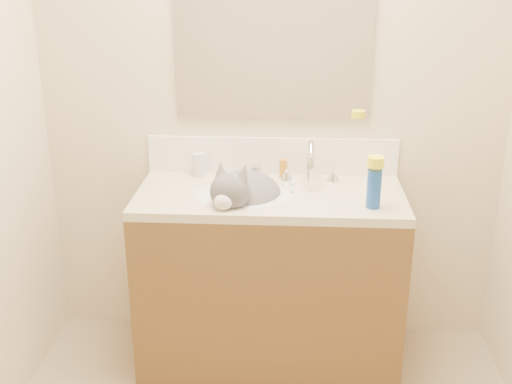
# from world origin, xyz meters

# --- Properties ---
(room_shell) EXTENTS (2.24, 2.54, 2.52)m
(room_shell) POSITION_xyz_m (0.00, 0.00, 1.49)
(room_shell) COLOR beige
(room_shell) RESTS_ON ground
(vanity_cabinet) EXTENTS (1.20, 0.55, 0.82)m
(vanity_cabinet) POSITION_xyz_m (0.00, 0.97, 0.41)
(vanity_cabinet) COLOR brown
(vanity_cabinet) RESTS_ON ground
(counter_slab) EXTENTS (1.20, 0.55, 0.04)m
(counter_slab) POSITION_xyz_m (0.00, 0.97, 0.84)
(counter_slab) COLOR beige
(counter_slab) RESTS_ON vanity_cabinet
(basin) EXTENTS (0.45, 0.36, 0.14)m
(basin) POSITION_xyz_m (-0.12, 0.94, 0.79)
(basin) COLOR white
(basin) RESTS_ON vanity_cabinet
(faucet) EXTENTS (0.28, 0.20, 0.21)m
(faucet) POSITION_xyz_m (0.18, 1.11, 0.95)
(faucet) COLOR silver
(faucet) RESTS_ON counter_slab
(cat) EXTENTS (0.43, 0.50, 0.35)m
(cat) POSITION_xyz_m (-0.12, 0.95, 0.84)
(cat) COLOR #545154
(cat) RESTS_ON basin
(backsplash) EXTENTS (1.20, 0.02, 0.18)m
(backsplash) POSITION_xyz_m (0.00, 1.24, 0.95)
(backsplash) COLOR white
(backsplash) RESTS_ON counter_slab
(mirror) EXTENTS (0.90, 0.02, 0.80)m
(mirror) POSITION_xyz_m (0.00, 1.24, 1.54)
(mirror) COLOR white
(mirror) RESTS_ON room_shell
(pill_bottle) EXTENTS (0.06, 0.06, 0.11)m
(pill_bottle) POSITION_xyz_m (-0.35, 1.18, 0.92)
(pill_bottle) COLOR silver
(pill_bottle) RESTS_ON counter_slab
(pill_label) EXTENTS (0.06, 0.06, 0.04)m
(pill_label) POSITION_xyz_m (-0.35, 1.18, 0.90)
(pill_label) COLOR red
(pill_label) RESTS_ON pill_bottle
(silver_jar) EXTENTS (0.05, 0.05, 0.06)m
(silver_jar) POSITION_xyz_m (-0.08, 1.18, 0.89)
(silver_jar) COLOR #B7B7BC
(silver_jar) RESTS_ON counter_slab
(amber_bottle) EXTENTS (0.05, 0.05, 0.09)m
(amber_bottle) POSITION_xyz_m (0.05, 1.17, 0.91)
(amber_bottle) COLOR orange
(amber_bottle) RESTS_ON counter_slab
(toothbrush) EXTENTS (0.02, 0.16, 0.01)m
(toothbrush) POSITION_xyz_m (0.10, 1.05, 0.87)
(toothbrush) COLOR silver
(toothbrush) RESTS_ON counter_slab
(toothbrush_head) EXTENTS (0.02, 0.03, 0.01)m
(toothbrush_head) POSITION_xyz_m (0.10, 1.05, 0.87)
(toothbrush_head) COLOR #68A9DD
(toothbrush_head) RESTS_ON counter_slab
(spray_can) EXTENTS (0.06, 0.06, 0.17)m
(spray_can) POSITION_xyz_m (0.44, 0.83, 0.94)
(spray_can) COLOR #16459E
(spray_can) RESTS_ON counter_slab
(spray_cap) EXTENTS (0.08, 0.08, 0.04)m
(spray_cap) POSITION_xyz_m (0.44, 0.83, 1.06)
(spray_cap) COLOR #F6F619
(spray_cap) RESTS_ON spray_can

